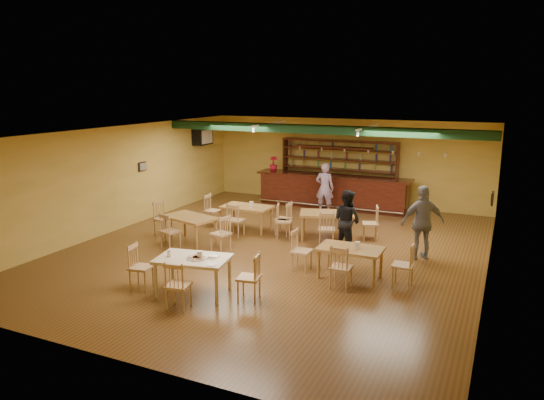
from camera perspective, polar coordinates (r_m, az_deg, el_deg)
The scene contains 23 objects.
floor at distance 13.29m, azimuth 0.48°, elevation -5.51°, with size 12.00×12.00×0.00m, color #553618.
ceiling_beam at distance 15.29m, azimuth 4.86°, elevation 7.79°, with size 10.00×0.30×0.25m, color #103217.
track_rail_left at distance 16.53m, azimuth -0.34°, elevation 8.42°, with size 0.05×2.50×0.05m, color white.
track_rail_right at distance 15.45m, azimuth 10.57°, elevation 7.94°, with size 0.05×2.50×0.05m, color white.
ac_unit at distance 18.72m, azimuth -7.69°, elevation 6.97°, with size 0.34×0.70×0.48m, color white.
picture_left at distance 16.31m, azimuth -14.16°, elevation 3.61°, with size 0.04×0.34×0.28m, color black.
picture_right at distance 12.27m, azimuth 23.20°, elevation 0.15°, with size 0.04×0.34×0.28m, color black.
bar_counter at distance 17.88m, azimuth 6.69°, elevation 0.96°, with size 5.38×0.85×1.13m, color black.
back_bar_hutch at distance 18.37m, azimuth 7.36°, elevation 3.07°, with size 4.16×0.40×2.28m, color black.
poinsettia at distance 18.54m, azimuth 0.16°, elevation 4.05°, with size 0.29×0.29×0.53m, color red.
dining_table_a at distance 15.02m, azimuth -2.79°, elevation -2.00°, with size 1.42×0.85×0.71m, color #A6753A.
dining_table_b at distance 14.24m, azimuth 6.07°, elevation -2.82°, with size 1.46×0.88×0.73m, color #A6753A.
dining_table_c at distance 13.99m, azimuth -9.01°, elevation -3.23°, with size 1.42×0.85×0.71m, color #A6753A.
dining_table_d at distance 11.44m, azimuth 8.62°, elevation -6.87°, with size 1.37×0.82×0.69m, color #A6753A.
near_table at distance 10.57m, azimuth -8.68°, elevation -8.27°, with size 1.43×0.92×0.77m, color #CAB988.
pizza_tray at distance 10.39m, azimuth -8.27°, elevation -6.35°, with size 0.40×0.40×0.01m, color silver.
parmesan_shaker at distance 10.56m, azimuth -11.31°, elevation -5.88°, with size 0.07×0.07×0.11m, color #EAE5C6.
napkin_stack at distance 10.42m, azimuth -6.48°, elevation -6.20°, with size 0.20×0.15×0.03m, color white.
pizza_server at distance 10.35m, azimuth -7.40°, elevation -6.35°, with size 0.32×0.09×0.00m, color silver.
side_plate at distance 9.99m, azimuth -6.69°, elevation -7.08°, with size 0.22×0.22×0.01m, color white.
patron_bar at distance 17.06m, azimuth 5.85°, elevation 1.34°, with size 0.61×0.40×1.66m, color #804BA3.
patron_right_a at distance 13.16m, azimuth 8.28°, elevation -2.24°, with size 0.77×0.60×1.58m, color black.
patron_right_b at distance 12.92m, azimuth 16.34°, elevation -2.40°, with size 1.05×0.44×1.80m, color gray.
Camera 1 is at (5.20, -11.53, 4.09)m, focal length 34.05 mm.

